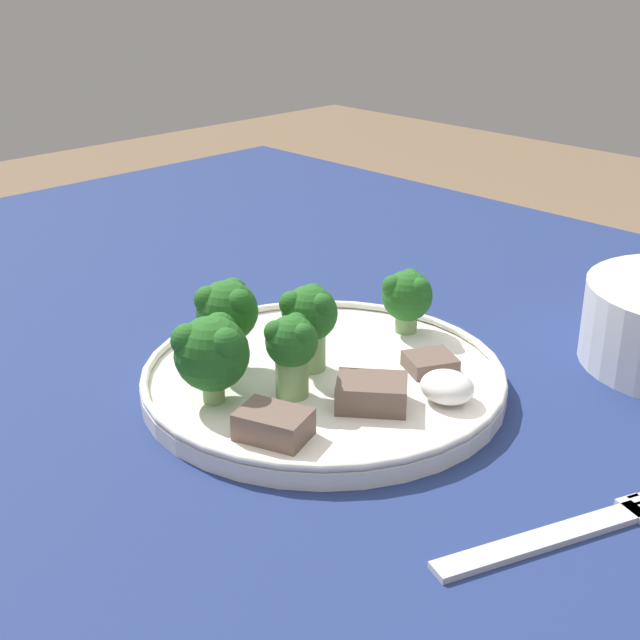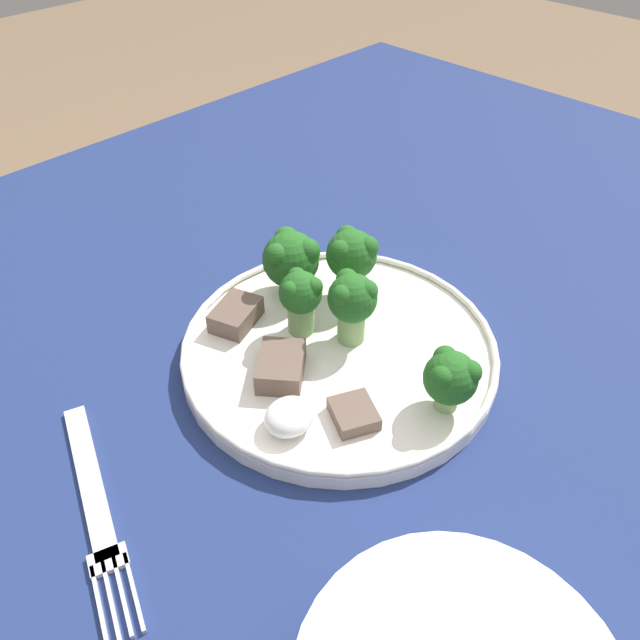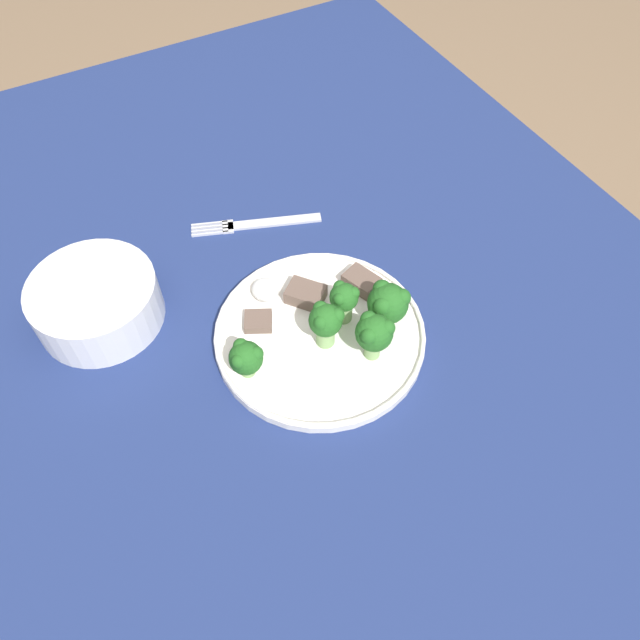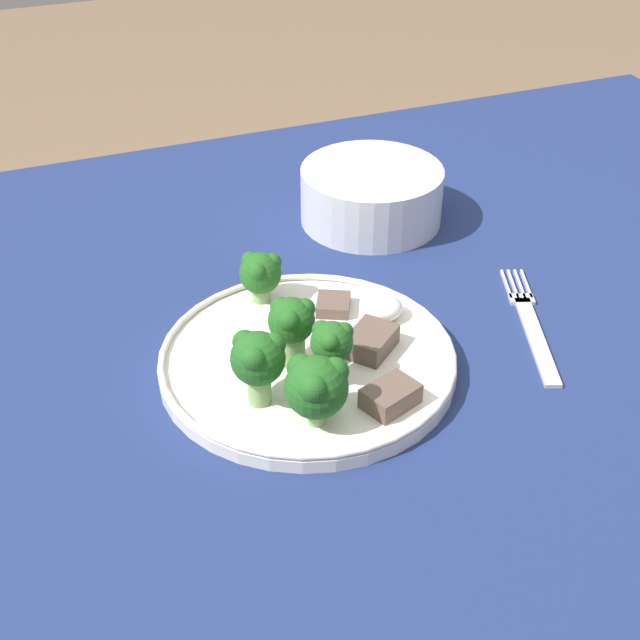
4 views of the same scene
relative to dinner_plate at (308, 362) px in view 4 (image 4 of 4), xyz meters
name	(u,v)px [view 4 (image 4 of 4)]	position (x,y,z in m)	size (l,w,h in m)	color
table	(348,432)	(0.04, 0.00, -0.10)	(1.38, 1.02, 0.75)	navy
dinner_plate	(308,362)	(0.00, 0.00, 0.00)	(0.26, 0.26, 0.02)	white
fork	(531,324)	(0.22, -0.02, -0.01)	(0.08, 0.18, 0.00)	silver
cream_bowl	(371,196)	(0.16, 0.23, 0.02)	(0.16, 0.16, 0.06)	silver
broccoli_floret_near_rim_left	(292,324)	(-0.01, 0.00, 0.04)	(0.04, 0.04, 0.06)	#7FA866
broccoli_floret_center_left	(258,359)	(-0.06, -0.04, 0.05)	(0.05, 0.04, 0.07)	#7FA866
broccoli_floret_back_left	(332,346)	(0.01, -0.04, 0.04)	(0.04, 0.04, 0.06)	#7FA866
broccoli_floret_front_left	(260,273)	(-0.01, 0.10, 0.03)	(0.04, 0.04, 0.05)	#7FA866
broccoli_floret_center_back	(316,386)	(-0.02, -0.08, 0.04)	(0.05, 0.05, 0.06)	#7FA866
meat_slice_front_slice	(385,397)	(0.04, -0.08, 0.01)	(0.05, 0.04, 0.02)	brown
meat_slice_middle_slice	(371,341)	(0.06, -0.01, 0.01)	(0.06, 0.06, 0.02)	brown
meat_slice_rear_slice	(333,305)	(0.05, 0.06, 0.01)	(0.04, 0.04, 0.01)	brown
sauce_dollop	(383,308)	(0.09, 0.03, 0.01)	(0.04, 0.03, 0.02)	white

